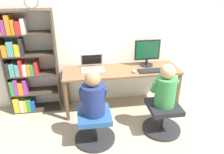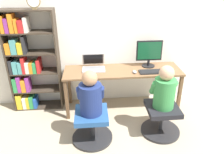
{
  "view_description": "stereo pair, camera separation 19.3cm",
  "coord_description": "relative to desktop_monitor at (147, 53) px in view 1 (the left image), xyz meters",
  "views": [
    {
      "loc": [
        -0.67,
        -2.92,
        2.13
      ],
      "look_at": [
        -0.19,
        0.07,
        0.69
      ],
      "focal_mm": 35.0,
      "sensor_mm": 36.0,
      "label": 1
    },
    {
      "loc": [
        -0.48,
        -2.94,
        2.13
      ],
      "look_at": [
        -0.19,
        0.07,
        0.69
      ],
      "focal_mm": 35.0,
      "sensor_mm": 36.0,
      "label": 2
    }
  ],
  "objects": [
    {
      "name": "desk_clock",
      "position": [
        -1.73,
        -0.03,
        0.84
      ],
      "size": [
        0.19,
        0.03,
        0.21
      ],
      "color": "olive",
      "rests_on": "bookshelf"
    },
    {
      "name": "bookshelf",
      "position": [
        -1.99,
        0.04,
        -0.11
      ],
      "size": [
        0.8,
        0.29,
        1.67
      ],
      "color": "#382D23",
      "rests_on": "ground_plane"
    },
    {
      "name": "computer_mouse_by_keyboard",
      "position": [
        -0.28,
        -0.26,
        -0.2
      ],
      "size": [
        0.06,
        0.1,
        0.04
      ],
      "color": "#99999E",
      "rests_on": "desk"
    },
    {
      "name": "office_chair_right",
      "position": [
        -0.98,
        -0.88,
        -0.71
      ],
      "size": [
        0.57,
        0.57,
        0.44
      ],
      "color": "#262628",
      "rests_on": "ground_plane"
    },
    {
      "name": "person_at_monitor",
      "position": [
        0.03,
        -0.82,
        -0.23
      ],
      "size": [
        0.36,
        0.3,
        0.62
      ],
      "color": "#388C47",
      "rests_on": "office_chair_left"
    },
    {
      "name": "desktop_monitor",
      "position": [
        0.0,
        0.0,
        0.0
      ],
      "size": [
        0.43,
        0.22,
        0.44
      ],
      "color": "black",
      "rests_on": "desk"
    },
    {
      "name": "office_chair_left",
      "position": [
        0.03,
        -0.83,
        -0.71
      ],
      "size": [
        0.57,
        0.57,
        0.44
      ],
      "color": "#262628",
      "rests_on": "ground_plane"
    },
    {
      "name": "desk",
      "position": [
        -0.45,
        -0.12,
        -0.3
      ],
      "size": [
        1.9,
        0.57,
        0.72
      ],
      "color": "brown",
      "rests_on": "ground_plane"
    },
    {
      "name": "laptop",
      "position": [
        -0.92,
        -0.02,
        -0.17
      ],
      "size": [
        0.36,
        0.35,
        0.24
      ],
      "color": "#B7B7BC",
      "rests_on": "desk"
    },
    {
      "name": "wall_back",
      "position": [
        -0.45,
        0.23,
        0.36
      ],
      "size": [
        10.0,
        0.05,
        2.6
      ],
      "color": "white",
      "rests_on": "ground_plane"
    },
    {
      "name": "person_at_laptop",
      "position": [
        -0.98,
        -0.88,
        -0.23
      ],
      "size": [
        0.36,
        0.3,
        0.61
      ],
      "color": "navy",
      "rests_on": "office_chair_right"
    },
    {
      "name": "ground_plane",
      "position": [
        -0.45,
        -0.4,
        -0.94
      ],
      "size": [
        14.0,
        14.0,
        0.0
      ],
      "primitive_type": "plane",
      "color": "tan"
    },
    {
      "name": "keyboard",
      "position": [
        -0.01,
        -0.26,
        -0.21
      ],
      "size": [
        0.4,
        0.17,
        0.03
      ],
      "color": "#232326",
      "rests_on": "desk"
    }
  ]
}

